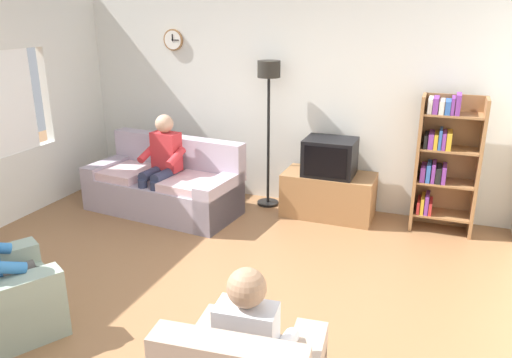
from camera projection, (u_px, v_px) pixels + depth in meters
name	position (u px, v px, depth m)	size (l,w,h in m)	color
ground_plane	(193.00, 295.00, 4.49)	(12.00, 12.00, 0.00)	#8C603D
back_wall_assembly	(285.00, 99.00, 6.42)	(6.20, 0.17, 2.70)	silver
couch	(165.00, 187.00, 6.32)	(1.98, 1.07, 0.90)	#A899A8
tv_stand	(328.00, 195.00, 6.16)	(1.10, 0.56, 0.54)	olive
tv	(330.00, 157.00, 5.98)	(0.60, 0.49, 0.44)	black
bookshelf	(443.00, 159.00, 5.61)	(0.68, 0.36, 1.58)	olive
floor_lamp	(269.00, 94.00, 6.15)	(0.28, 0.28, 1.85)	black
person_on_couch	(162.00, 160.00, 6.08)	(0.54, 0.57, 1.24)	red
person_in_right_armchair	(251.00, 342.00, 2.90)	(0.54, 0.56, 1.12)	silver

